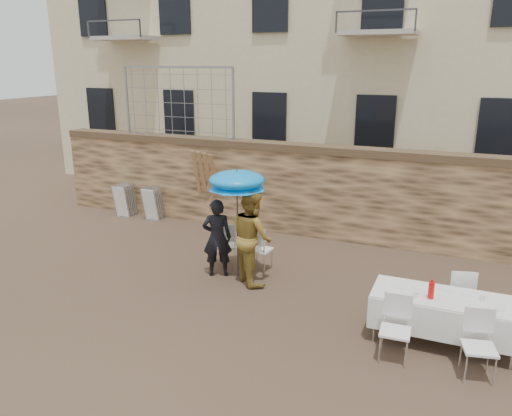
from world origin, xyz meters
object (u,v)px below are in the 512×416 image
at_px(couple_chair_right, 260,248).
at_px(table_chair_front_left, 395,330).
at_px(soda_bottle, 431,290).
at_px(woman_dress, 252,236).
at_px(man_suit, 217,238).
at_px(couple_chair_left, 229,244).
at_px(banquet_table, 445,299).
at_px(table_chair_back, 459,295).
at_px(chair_stack_left, 129,198).
at_px(umbrella, 237,183).
at_px(table_chair_front_right, 480,346).
at_px(chair_stack_right, 156,201).

height_order(couple_chair_right, table_chair_front_left, same).
bearing_deg(table_chair_front_left, soda_bottle, 53.53).
bearing_deg(woman_dress, man_suit, 43.24).
height_order(couple_chair_left, table_chair_front_left, same).
xyz_separation_m(banquet_table, table_chair_back, (0.20, 0.80, -0.25)).
distance_m(couple_chair_left, couple_chair_right, 0.70).
distance_m(soda_bottle, chair_stack_left, 9.16).
bearing_deg(soda_bottle, umbrella, 162.33).
height_order(table_chair_front_right, chair_stack_left, table_chair_front_right).
relative_size(banquet_table, table_chair_front_right, 2.19).
relative_size(umbrella, table_chair_front_left, 2.11).
height_order(table_chair_front_left, table_chair_back, same).
height_order(couple_chair_left, chair_stack_right, couple_chair_left).
bearing_deg(chair_stack_right, umbrella, -35.83).
bearing_deg(table_chair_back, couple_chair_right, -24.37).
xyz_separation_m(man_suit, chair_stack_right, (-3.30, 2.77, -0.33)).
relative_size(couple_chair_right, banquet_table, 0.46).
height_order(soda_bottle, table_chair_front_left, soda_bottle).
bearing_deg(soda_bottle, man_suit, 165.27).
bearing_deg(soda_bottle, table_chair_front_left, -123.69).
distance_m(couple_chair_right, banquet_table, 3.90).
height_order(umbrella, soda_bottle, umbrella).
bearing_deg(table_chair_front_left, chair_stack_right, 144.77).
height_order(man_suit, chair_stack_left, man_suit).
height_order(soda_bottle, table_chair_back, soda_bottle).
relative_size(couple_chair_right, chair_stack_left, 1.04).
relative_size(woman_dress, couple_chair_left, 1.92).
relative_size(couple_chair_right, chair_stack_right, 1.04).
xyz_separation_m(umbrella, couple_chair_left, (-0.40, 0.45, -1.43)).
relative_size(couple_chair_left, chair_stack_left, 1.04).
xyz_separation_m(chair_stack_left, chair_stack_right, (0.90, 0.00, 0.00)).
bearing_deg(couple_chair_left, banquet_table, 154.29).
xyz_separation_m(couple_chair_right, table_chair_front_right, (4.10, -2.23, 0.00)).
height_order(umbrella, table_chair_front_right, umbrella).
distance_m(couple_chair_right, table_chair_front_right, 4.66).
xyz_separation_m(couple_chair_right, soda_bottle, (3.40, -1.63, 0.43)).
distance_m(table_chair_front_left, chair_stack_left, 9.07).
bearing_deg(table_chair_front_left, man_suit, 152.82).
bearing_deg(chair_stack_left, umbrella, -30.15).
height_order(table_chair_front_right, chair_stack_right, table_chair_front_right).
xyz_separation_m(couple_chair_right, chair_stack_left, (-4.90, 2.22, -0.02)).
distance_m(umbrella, chair_stack_right, 4.79).
height_order(table_chair_back, chair_stack_right, table_chair_back).
distance_m(couple_chair_left, table_chair_back, 4.55).
relative_size(table_chair_front_left, table_chair_back, 1.00).
distance_m(table_chair_front_left, table_chair_front_right, 1.10).
distance_m(couple_chair_right, table_chair_back, 3.86).
relative_size(woman_dress, couple_chair_right, 1.92).
height_order(umbrella, couple_chair_left, umbrella).
bearing_deg(chair_stack_right, chair_stack_left, 180.00).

